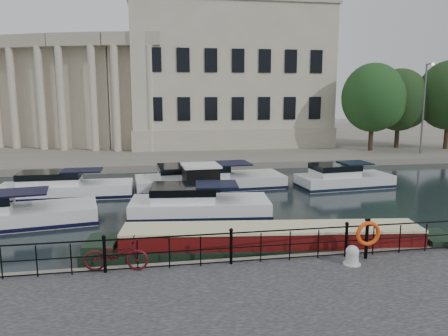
# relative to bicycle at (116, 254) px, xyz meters

# --- Properties ---
(ground_plane) EXTENTS (160.00, 160.00, 0.00)m
(ground_plane) POSITION_rel_bicycle_xyz_m (3.66, 2.16, -1.08)
(ground_plane) COLOR black
(ground_plane) RESTS_ON ground
(far_bank) EXTENTS (120.00, 42.00, 0.55)m
(far_bank) POSITION_rel_bicycle_xyz_m (3.66, 41.16, -0.80)
(far_bank) COLOR #6B665B
(far_bank) RESTS_ON ground_plane
(railing) EXTENTS (24.14, 0.14, 1.22)m
(railing) POSITION_rel_bicycle_xyz_m (3.66, -0.09, 0.12)
(railing) COLOR black
(railing) RESTS_ON near_quay
(civic_building) EXTENTS (53.55, 31.84, 16.85)m
(civic_building) POSITION_rel_bicycle_xyz_m (2.67, 36.86, 5.96)
(civic_building) COLOR #ADA38C
(civic_building) RESTS_ON far_bank
(bicycle) EXTENTS (2.09, 0.95, 1.06)m
(bicycle) POSITION_rel_bicycle_xyz_m (0.00, 0.00, 0.00)
(bicycle) COLOR #4E0D12
(bicycle) RESTS_ON near_quay
(mooring_bollard) EXTENTS (0.57, 0.57, 0.65)m
(mooring_bollard) POSITION_rel_bicycle_xyz_m (7.55, -0.81, -0.23)
(mooring_bollard) COLOR beige
(mooring_bollard) RESTS_ON near_quay
(life_ring_post) EXTENTS (0.86, 0.22, 1.40)m
(life_ring_post) POSITION_rel_bicycle_xyz_m (8.25, -0.46, 0.35)
(life_ring_post) COLOR black
(life_ring_post) RESTS_ON near_quay
(narrowboat) EXTENTS (13.95, 3.55, 1.51)m
(narrowboat) POSITION_rel_bicycle_xyz_m (5.53, 1.62, -0.71)
(narrowboat) COLOR black
(narrowboat) RESTS_ON ground_plane
(harbour_hut) EXTENTS (2.92, 2.48, 2.17)m
(harbour_hut) POSITION_rel_bicycle_xyz_m (3.94, 10.57, -0.13)
(harbour_hut) COLOR #6B665B
(harbour_hut) RESTS_ON ground_plane
(cabin_cruisers) EXTENTS (27.82, 10.57, 1.99)m
(cabin_cruisers) POSITION_rel_bicycle_xyz_m (1.78, 10.97, -0.71)
(cabin_cruisers) COLOR silver
(cabin_cruisers) RESTS_ON ground_plane
(trees) EXTENTS (14.06, 7.50, 8.66)m
(trees) POSITION_rel_bicycle_xyz_m (26.44, 25.71, 4.31)
(trees) COLOR black
(trees) RESTS_ON far_bank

